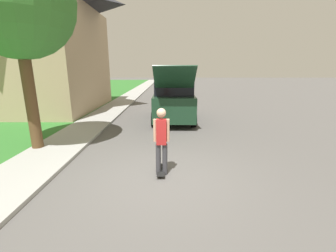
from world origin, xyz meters
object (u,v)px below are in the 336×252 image
(skateboarder, at_px, (161,139))
(skateboard, at_px, (161,170))
(car_down_street, at_px, (179,88))
(lawn_tree_near, at_px, (16,1))
(suv_parked, at_px, (174,99))

(skateboarder, bearing_deg, skateboard, 101.91)
(car_down_street, relative_size, skateboard, 5.52)
(lawn_tree_near, distance_m, skateboard, 6.45)
(lawn_tree_near, height_order, skateboard, lawn_tree_near)
(suv_parked, bearing_deg, skateboarder, -93.61)
(lawn_tree_near, relative_size, suv_parked, 1.21)
(lawn_tree_near, relative_size, skateboarder, 3.54)
(car_down_street, relative_size, skateboarder, 2.44)
(lawn_tree_near, distance_m, car_down_street, 18.03)
(skateboard, bearing_deg, suv_parked, 86.19)
(lawn_tree_near, relative_size, car_down_street, 1.45)
(car_down_street, distance_m, skateboard, 18.50)
(suv_parked, xyz_separation_m, skateboard, (-0.41, -6.20, -1.05))
(lawn_tree_near, xyz_separation_m, skateboarder, (4.29, -1.79, -3.61))
(skateboarder, xyz_separation_m, skateboard, (-0.02, 0.08, -0.91))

